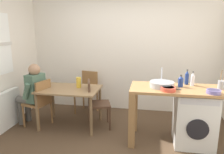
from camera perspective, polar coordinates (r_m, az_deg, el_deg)
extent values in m
plane|color=#4C3826|center=(3.57, -0.42, -18.08)|extent=(5.46, 5.46, 0.00)
cube|color=silver|center=(4.81, 3.40, 7.07)|extent=(4.60, 0.10, 2.70)
cube|color=white|center=(4.45, -26.42, -8.02)|extent=(0.10, 0.80, 0.70)
cube|color=olive|center=(4.07, -11.22, -3.20)|extent=(1.10, 0.76, 0.03)
cylinder|color=brown|center=(4.11, -19.27, -8.95)|extent=(0.05, 0.05, 0.71)
cylinder|color=brown|center=(3.74, -5.56, -10.45)|extent=(0.05, 0.05, 0.71)
cylinder|color=brown|center=(4.66, -15.33, -6.11)|extent=(0.05, 0.05, 0.71)
cylinder|color=brown|center=(4.34, -3.21, -7.09)|extent=(0.05, 0.05, 0.71)
cube|color=olive|center=(4.33, -19.28, -6.54)|extent=(0.48, 0.48, 0.04)
cube|color=olive|center=(4.14, -17.68, -4.01)|extent=(0.13, 0.38, 0.45)
cylinder|color=olive|center=(4.41, -22.40, -9.56)|extent=(0.04, 0.04, 0.45)
cylinder|color=olive|center=(4.64, -19.19, -8.17)|extent=(0.04, 0.04, 0.45)
cylinder|color=olive|center=(4.17, -18.92, -10.58)|extent=(0.04, 0.04, 0.45)
cylinder|color=olive|center=(4.41, -15.72, -9.02)|extent=(0.04, 0.04, 0.45)
cube|color=#4C3323|center=(4.04, -3.44, -7.19)|extent=(0.50, 0.50, 0.04)
cube|color=#4C3323|center=(3.96, -6.09, -4.22)|extent=(0.15, 0.37, 0.45)
cylinder|color=#4C3323|center=(4.30, -1.16, -9.10)|extent=(0.04, 0.04, 0.45)
cylinder|color=#4C3323|center=(3.97, -0.57, -11.02)|extent=(0.04, 0.04, 0.45)
cylinder|color=#4C3323|center=(4.28, -6.02, -9.29)|extent=(0.04, 0.04, 0.45)
cylinder|color=#4C3323|center=(3.95, -5.86, -11.24)|extent=(0.04, 0.04, 0.45)
cube|color=olive|center=(4.75, -6.90, -4.18)|extent=(0.48, 0.48, 0.04)
cube|color=olive|center=(4.84, -5.89, -1.07)|extent=(0.38, 0.12, 0.45)
cylinder|color=olive|center=(4.59, -6.03, -7.75)|extent=(0.04, 0.04, 0.45)
cylinder|color=olive|center=(4.77, -9.82, -7.06)|extent=(0.04, 0.04, 0.45)
cylinder|color=olive|center=(4.88, -3.92, -6.41)|extent=(0.04, 0.04, 0.45)
cylinder|color=olive|center=(5.05, -7.56, -5.83)|extent=(0.04, 0.04, 0.45)
cylinder|color=#595651|center=(4.58, -22.99, -8.80)|extent=(0.11, 0.11, 0.45)
cylinder|color=#595651|center=(4.69, -21.38, -8.13)|extent=(0.11, 0.11, 0.45)
cylinder|color=#595651|center=(4.37, -21.86, -5.85)|extent=(0.42, 0.23, 0.14)
cylinder|color=#595651|center=(4.49, -20.22, -5.23)|extent=(0.42, 0.23, 0.14)
cube|color=#4C6B56|center=(4.24, -19.57, -2.71)|extent=(0.28, 0.38, 0.52)
cylinder|color=#4C6B56|center=(4.12, -21.76, -3.55)|extent=(0.20, 0.13, 0.31)
cylinder|color=#4C6B56|center=(4.40, -17.88, -2.21)|extent=(0.20, 0.13, 0.31)
sphere|color=#A57A5B|center=(4.17, -19.93, 1.87)|extent=(0.21, 0.21, 0.21)
sphere|color=black|center=(4.22, -20.43, 0.82)|extent=(0.12, 0.12, 0.12)
cube|color=#9E7042|center=(3.52, 17.28, -3.10)|extent=(1.50, 0.68, 0.04)
cube|color=olive|center=(3.38, 5.27, -11.51)|extent=(0.10, 0.10, 0.88)
cube|color=olive|center=(3.92, 6.02, -8.04)|extent=(0.10, 0.10, 0.88)
cube|color=silver|center=(3.72, 20.88, -10.21)|extent=(0.60, 0.60, 0.86)
cylinder|color=black|center=(3.46, 21.74, -12.82)|extent=(0.32, 0.02, 0.32)
cube|color=#B2B2B7|center=(3.32, 22.30, -6.29)|extent=(0.54, 0.01, 0.08)
cylinder|color=#9EA0A5|center=(3.48, 13.07, -1.92)|extent=(0.38, 0.38, 0.09)
cylinder|color=#B2B2B7|center=(3.63, 13.01, 0.24)|extent=(0.02, 0.02, 0.28)
cylinder|color=navy|center=(3.57, 17.73, -1.42)|extent=(0.08, 0.08, 0.14)
cone|color=navy|center=(3.55, 17.82, -0.02)|extent=(0.07, 0.07, 0.04)
cylinder|color=#262626|center=(3.54, 17.85, 0.41)|extent=(0.03, 0.03, 0.02)
cylinder|color=navy|center=(3.76, 19.20, -0.52)|extent=(0.06, 0.06, 0.18)
cone|color=navy|center=(3.74, 19.33, 1.19)|extent=(0.06, 0.06, 0.05)
cylinder|color=#262626|center=(3.73, 19.37, 1.71)|extent=(0.02, 0.02, 0.02)
cylinder|color=silver|center=(3.71, 20.57, -0.88)|extent=(0.06, 0.06, 0.17)
cone|color=silver|center=(3.69, 20.70, 0.75)|extent=(0.05, 0.05, 0.05)
cylinder|color=#262626|center=(3.68, 20.74, 1.24)|extent=(0.02, 0.02, 0.02)
cylinder|color=#D84C38|center=(3.30, 14.70, -3.10)|extent=(0.22, 0.22, 0.06)
cylinder|color=maroon|center=(3.29, 14.71, -2.84)|extent=(0.18, 0.18, 0.03)
cylinder|color=gray|center=(3.68, 27.04, -1.89)|extent=(0.11, 0.11, 0.13)
cylinder|color=#99724C|center=(3.66, 26.96, 0.36)|extent=(0.01, 0.04, 0.18)
cylinder|color=#99724C|center=(3.65, 27.62, 0.26)|extent=(0.01, 0.05, 0.18)
cylinder|color=slate|center=(3.39, 25.35, -3.55)|extent=(0.20, 0.20, 0.05)
cylinder|color=#3D375B|center=(3.39, 25.37, -3.32)|extent=(0.16, 0.16, 0.03)
cylinder|color=gold|center=(4.08, -8.82, -1.42)|extent=(0.09, 0.09, 0.20)
cube|color=#B2B2B7|center=(3.41, 16.67, -3.14)|extent=(0.15, 0.06, 0.01)
cube|color=#262628|center=(3.41, 16.67, -3.14)|extent=(0.15, 0.06, 0.01)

